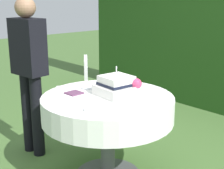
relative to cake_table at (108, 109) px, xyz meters
The scene contains 8 objects.
cake_table is the anchor object (origin of this frame).
wedding_cake 0.22m from the cake_table, 70.89° to the left, with size 0.34×0.33×0.26m.
serving_plate_near 0.39m from the cake_table, 22.00° to the left, with size 0.14×0.14×0.01m, color white.
serving_plate_far 0.34m from the cake_table, behind, with size 0.11×0.11×0.01m, color white.
serving_plate_left 0.40m from the cake_table, 62.54° to the right, with size 0.10×0.10×0.01m, color white.
napkin_stack 0.33m from the cake_table, 147.06° to the right, with size 0.13×0.13×0.01m, color #603856.
garden_chair 1.23m from the cake_table, 155.44° to the left, with size 0.56×0.56×0.89m.
standing_person 0.96m from the cake_table, 164.03° to the right, with size 0.38×0.24×1.60m.
Camera 1 is at (2.01, -1.80, 1.61)m, focal length 52.50 mm.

